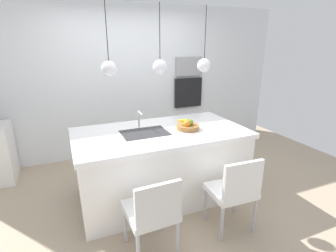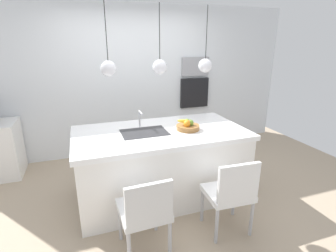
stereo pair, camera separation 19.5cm
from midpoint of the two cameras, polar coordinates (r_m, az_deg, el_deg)
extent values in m
plane|color=tan|center=(3.60, -3.13, -14.74)|extent=(6.60, 6.60, 0.00)
cube|color=white|center=(4.67, -10.39, 9.74)|extent=(6.00, 0.10, 2.60)
cube|color=white|center=(3.39, -3.25, -8.76)|extent=(2.07, 1.08, 0.84)
cube|color=white|center=(3.21, -3.38, -1.59)|extent=(2.13, 1.14, 0.06)
cube|color=#2D2D30|center=(3.15, -6.95, -1.62)|extent=(0.56, 0.40, 0.02)
cylinder|color=silver|center=(3.33, -8.17, 1.50)|extent=(0.02, 0.02, 0.22)
cylinder|color=silver|center=(3.23, -7.88, 2.84)|extent=(0.02, 0.16, 0.02)
cylinder|color=#9E6B38|center=(3.25, 2.71, -0.24)|extent=(0.29, 0.29, 0.06)
sphere|color=olive|center=(3.27, 2.48, 0.98)|extent=(0.08, 0.08, 0.08)
sphere|color=olive|center=(3.24, 3.26, 0.78)|extent=(0.08, 0.08, 0.08)
sphere|color=#B22D1E|center=(3.23, 2.88, 0.71)|extent=(0.08, 0.08, 0.08)
sphere|color=orange|center=(3.19, 2.51, 0.55)|extent=(0.09, 0.09, 0.09)
ellipsoid|color=yellow|center=(3.23, 1.83, 1.16)|extent=(0.19, 0.06, 0.07)
cube|color=#9E9EA3|center=(4.97, 3.45, 13.13)|extent=(0.54, 0.08, 0.34)
cube|color=black|center=(5.03, 3.34, 7.45)|extent=(0.56, 0.08, 0.56)
cube|color=silver|center=(2.54, -6.38, -18.25)|extent=(0.46, 0.49, 0.06)
cube|color=silver|center=(2.25, -4.71, -16.90)|extent=(0.42, 0.06, 0.36)
cylinder|color=#B2B2B7|center=(2.89, -3.82, -18.98)|extent=(0.04, 0.04, 0.41)
cylinder|color=#B2B2B7|center=(2.80, -11.60, -20.63)|extent=(0.04, 0.04, 0.41)
cylinder|color=#B2B2B7|center=(2.59, -0.19, -24.00)|extent=(0.04, 0.04, 0.41)
cube|color=white|center=(2.88, 11.83, -13.96)|extent=(0.48, 0.44, 0.06)
cube|color=white|center=(2.63, 14.32, -11.72)|extent=(0.44, 0.06, 0.39)
cylinder|color=#B2B2B7|center=(3.22, 12.99, -15.18)|extent=(0.04, 0.04, 0.41)
cylinder|color=#B2B2B7|center=(3.05, 6.40, -16.88)|extent=(0.04, 0.04, 0.41)
cylinder|color=#B2B2B7|center=(2.99, 16.84, -18.47)|extent=(0.04, 0.04, 0.41)
cylinder|color=#B2B2B7|center=(2.80, 9.82, -20.66)|extent=(0.04, 0.04, 0.41)
sphere|color=silver|center=(2.90, -14.90, 12.17)|extent=(0.17, 0.17, 0.17)
cylinder|color=black|center=(2.89, -15.54, 19.76)|extent=(0.01, 0.01, 0.60)
sphere|color=silver|center=(3.04, -3.67, 12.95)|extent=(0.17, 0.17, 0.17)
cylinder|color=black|center=(3.03, -3.82, 20.21)|extent=(0.01, 0.01, 0.60)
sphere|color=silver|center=(3.28, 6.30, 13.23)|extent=(0.17, 0.17, 0.17)
cylinder|color=black|center=(3.27, 6.54, 19.97)|extent=(0.01, 0.01, 0.60)
camera|label=1|loc=(0.10, -91.73, -0.56)|focal=27.40mm
camera|label=2|loc=(0.10, 88.27, 0.56)|focal=27.40mm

